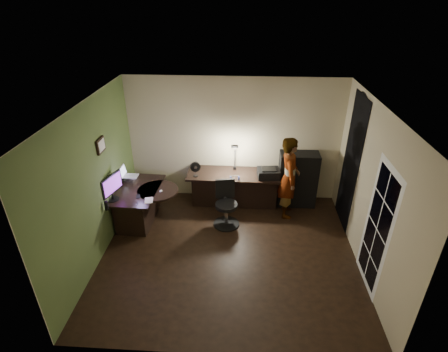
# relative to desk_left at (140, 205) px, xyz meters

# --- Properties ---
(floor) EXTENTS (4.50, 4.00, 0.01)m
(floor) POSITION_rel_desk_left_xyz_m (1.83, -0.87, -0.38)
(floor) COLOR black
(floor) RESTS_ON ground
(ceiling) EXTENTS (4.50, 4.00, 0.01)m
(ceiling) POSITION_rel_desk_left_xyz_m (1.83, -0.87, 2.33)
(ceiling) COLOR silver
(ceiling) RESTS_ON floor
(wall_back) EXTENTS (4.50, 0.01, 2.70)m
(wall_back) POSITION_rel_desk_left_xyz_m (1.83, 1.13, 0.98)
(wall_back) COLOR #BDB08C
(wall_back) RESTS_ON floor
(wall_front) EXTENTS (4.50, 0.01, 2.70)m
(wall_front) POSITION_rel_desk_left_xyz_m (1.83, -2.88, 0.98)
(wall_front) COLOR #BDB08C
(wall_front) RESTS_ON floor
(wall_left) EXTENTS (0.01, 4.00, 2.70)m
(wall_left) POSITION_rel_desk_left_xyz_m (-0.42, -0.87, 0.98)
(wall_left) COLOR #BDB08C
(wall_left) RESTS_ON floor
(wall_right) EXTENTS (0.01, 4.00, 2.70)m
(wall_right) POSITION_rel_desk_left_xyz_m (4.08, -0.87, 0.98)
(wall_right) COLOR #BDB08C
(wall_right) RESTS_ON floor
(green_wall_overlay) EXTENTS (0.00, 4.00, 2.70)m
(green_wall_overlay) POSITION_rel_desk_left_xyz_m (-0.41, -0.87, 0.98)
(green_wall_overlay) COLOR #485E2C
(green_wall_overlay) RESTS_ON floor
(arched_doorway) EXTENTS (0.01, 0.90, 2.60)m
(arched_doorway) POSITION_rel_desk_left_xyz_m (4.07, 0.28, 0.93)
(arched_doorway) COLOR black
(arched_doorway) RESTS_ON floor
(french_door) EXTENTS (0.02, 0.92, 2.10)m
(french_door) POSITION_rel_desk_left_xyz_m (4.07, -1.42, 0.68)
(french_door) COLOR white
(french_door) RESTS_ON floor
(framed_picture) EXTENTS (0.04, 0.30, 0.25)m
(framed_picture) POSITION_rel_desk_left_xyz_m (-0.39, -0.42, 1.48)
(framed_picture) COLOR black
(framed_picture) RESTS_ON wall_left
(desk_left) EXTENTS (0.85, 1.33, 0.74)m
(desk_left) POSITION_rel_desk_left_xyz_m (0.00, 0.00, 0.00)
(desk_left) COLOR black
(desk_left) RESTS_ON floor
(desk_right) EXTENTS (2.01, 0.73, 0.75)m
(desk_right) POSITION_rel_desk_left_xyz_m (1.87, 0.76, 0.00)
(desk_right) COLOR black
(desk_right) RESTS_ON floor
(cabinet) EXTENTS (0.81, 0.41, 1.21)m
(cabinet) POSITION_rel_desk_left_xyz_m (3.21, 0.86, 0.23)
(cabinet) COLOR black
(cabinet) RESTS_ON floor
(laptop_stand) EXTENTS (0.28, 0.25, 0.10)m
(laptop_stand) POSITION_rel_desk_left_xyz_m (-0.23, 0.35, 0.42)
(laptop_stand) COLOR silver
(laptop_stand) RESTS_ON desk_left
(laptop) EXTENTS (0.32, 0.30, 0.21)m
(laptop) POSITION_rel_desk_left_xyz_m (-0.23, 0.35, 0.57)
(laptop) COLOR silver
(laptop) RESTS_ON laptop_stand
(monitor) EXTENTS (0.26, 0.57, 0.37)m
(monitor) POSITION_rel_desk_left_xyz_m (-0.35, -0.39, 0.55)
(monitor) COLOR black
(monitor) RESTS_ON desk_left
(mouse) EXTENTS (0.08, 0.10, 0.03)m
(mouse) POSITION_rel_desk_left_xyz_m (0.47, -0.06, 0.39)
(mouse) COLOR silver
(mouse) RESTS_ON desk_left
(phone) EXTENTS (0.11, 0.16, 0.01)m
(phone) POSITION_rel_desk_left_xyz_m (0.09, -0.26, 0.37)
(phone) COLOR black
(phone) RESTS_ON desk_left
(pen) EXTENTS (0.03, 0.14, 0.01)m
(pen) POSITION_rel_desk_left_xyz_m (0.14, -0.51, 0.38)
(pen) COLOR black
(pen) RESTS_ON desk_left
(speaker) EXTENTS (0.07, 0.07, 0.17)m
(speaker) POSITION_rel_desk_left_xyz_m (-0.34, -0.73, 0.46)
(speaker) COLOR black
(speaker) RESTS_ON desk_left
(notepad) EXTENTS (0.19, 0.23, 0.01)m
(notepad) POSITION_rel_desk_left_xyz_m (0.32, -0.39, 0.37)
(notepad) COLOR silver
(notepad) RESTS_ON desk_left
(desk_fan) EXTENTS (0.24, 0.17, 0.33)m
(desk_fan) POSITION_rel_desk_left_xyz_m (1.07, 0.59, 0.54)
(desk_fan) COLOR black
(desk_fan) RESTS_ON desk_right
(headphones) EXTENTS (0.22, 0.12, 0.10)m
(headphones) POSITION_rel_desk_left_xyz_m (1.88, 0.49, 0.43)
(headphones) COLOR #2C3A9D
(headphones) RESTS_ON desk_right
(printer) EXTENTS (0.47, 0.38, 0.20)m
(printer) POSITION_rel_desk_left_xyz_m (2.57, 0.65, 0.48)
(printer) COLOR black
(printer) RESTS_ON desk_right
(desk_lamp) EXTENTS (0.28, 0.36, 0.71)m
(desk_lamp) POSITION_rel_desk_left_xyz_m (1.86, 0.96, 0.74)
(desk_lamp) COLOR black
(desk_lamp) RESTS_ON desk_right
(office_chair) EXTENTS (0.61, 0.61, 0.93)m
(office_chair) POSITION_rel_desk_left_xyz_m (1.74, -0.03, 0.09)
(office_chair) COLOR black
(office_chair) RESTS_ON floor
(person) EXTENTS (0.41, 0.62, 1.72)m
(person) POSITION_rel_desk_left_xyz_m (2.97, 0.44, 0.49)
(person) COLOR #D8A88C
(person) RESTS_ON floor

